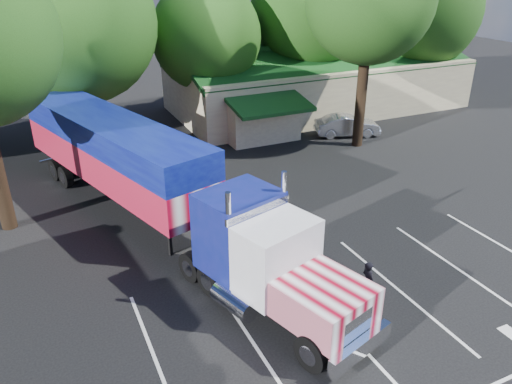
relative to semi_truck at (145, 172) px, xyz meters
name	(u,v)px	position (x,y,z in m)	size (l,w,h in m)	color
ground	(260,237)	(4.30, -3.43, -2.75)	(120.00, 120.00, 0.00)	black
event_hall	(316,82)	(18.04, 14.38, -0.54)	(24.20, 14.12, 5.55)	beige
tree_row_c	(76,23)	(-0.70, 12.77, 5.29)	(10.00, 10.00, 13.05)	black
tree_row_d	(206,36)	(8.30, 14.07, 3.84)	(8.00, 8.00, 10.60)	black
tree_row_e	(311,9)	(17.30, 14.57, 5.34)	(9.60, 9.60, 12.90)	black
tree_row_f	(419,9)	(27.30, 13.37, 5.04)	(10.40, 10.40, 13.00)	black
semi_truck	(145,172)	(0.00, 0.00, 0.00)	(9.52, 22.99, 4.86)	black
woman	(368,282)	(5.90, -9.43, -1.87)	(0.64, 0.42, 1.75)	black
bicycle	(277,205)	(6.10, -1.70, -2.26)	(0.65, 1.85, 0.97)	black
silver_sedan	(347,125)	(16.30, 7.07, -1.99)	(1.61, 4.62, 1.52)	#B7B9C0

